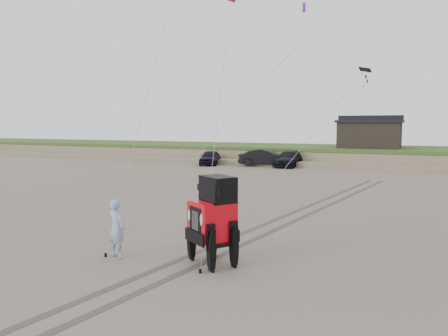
% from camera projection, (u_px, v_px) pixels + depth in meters
% --- Properties ---
extents(ground, '(160.00, 160.00, 0.00)m').
position_uv_depth(ground, '(157.00, 261.00, 13.14)').
color(ground, '#6B6054').
rests_on(ground, ground).
extents(dune_ridge, '(160.00, 14.25, 1.73)m').
position_uv_depth(dune_ridge, '(350.00, 155.00, 46.97)').
color(dune_ridge, '#7A6B54').
rests_on(dune_ridge, ground).
extents(cabin, '(6.40, 5.40, 3.35)m').
position_uv_depth(cabin, '(370.00, 133.00, 45.45)').
color(cabin, black).
rests_on(cabin, dune_ridge).
extents(truck_a, '(2.98, 4.74, 1.51)m').
position_uv_depth(truck_a, '(210.00, 157.00, 44.90)').
color(truck_a, black).
rests_on(truck_a, ground).
extents(truck_b, '(5.36, 2.75, 1.68)m').
position_uv_depth(truck_b, '(265.00, 158.00, 43.39)').
color(truck_b, black).
rests_on(truck_b, ground).
extents(truck_c, '(2.16, 5.31, 1.54)m').
position_uv_depth(truck_c, '(289.00, 159.00, 42.96)').
color(truck_c, black).
rests_on(truck_c, ground).
extents(jeep, '(5.16, 5.99, 2.09)m').
position_uv_depth(jeep, '(212.00, 229.00, 12.80)').
color(jeep, red).
rests_on(jeep, ground).
extents(man, '(0.75, 0.58, 1.83)m').
position_uv_depth(man, '(117.00, 228.00, 13.48)').
color(man, '#8AA0D6').
rests_on(man, ground).
extents(stake_main, '(0.08, 0.08, 0.12)m').
position_uv_depth(stake_main, '(106.00, 255.00, 13.60)').
color(stake_main, black).
rests_on(stake_main, ground).
extents(stake_aux, '(0.08, 0.08, 0.12)m').
position_uv_depth(stake_aux, '(200.00, 271.00, 12.10)').
color(stake_aux, black).
rests_on(stake_aux, ground).
extents(tire_tracks, '(5.22, 29.74, 0.01)m').
position_uv_depth(tire_tracks, '(294.00, 217.00, 19.55)').
color(tire_tracks, '#4C443D').
rests_on(tire_tracks, ground).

